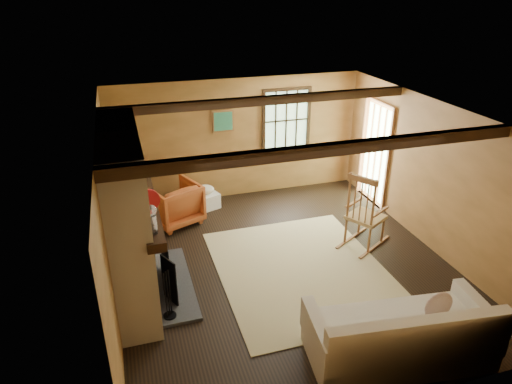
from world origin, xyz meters
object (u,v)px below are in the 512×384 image
object	(u,v)px
sofa	(401,338)
fireplace	(131,224)
laundry_basket	(205,201)
armchair	(174,203)
rocking_chair	(364,215)

from	to	relation	value
sofa	fireplace	bearing A→B (deg)	148.93
fireplace	sofa	xyz separation A→B (m)	(2.84, -2.21, -0.80)
fireplace	laundry_basket	world-z (taller)	fireplace
armchair	sofa	bearing A→B (deg)	93.99
fireplace	rocking_chair	world-z (taller)	fireplace
fireplace	rocking_chair	size ratio (longest dim) A/B	1.84
rocking_chair	armchair	size ratio (longest dim) A/B	1.54
rocking_chair	sofa	bearing A→B (deg)	130.27
fireplace	laundry_basket	size ratio (longest dim) A/B	4.80
laundry_basket	armchair	world-z (taller)	armchair
armchair	fireplace	bearing A→B (deg)	45.18
rocking_chair	armchair	xyz separation A→B (m)	(-2.90, 1.71, -0.16)
sofa	laundry_basket	xyz separation A→B (m)	(-1.42, 4.53, -0.16)
sofa	armchair	world-z (taller)	sofa
fireplace	sofa	size ratio (longest dim) A/B	1.08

